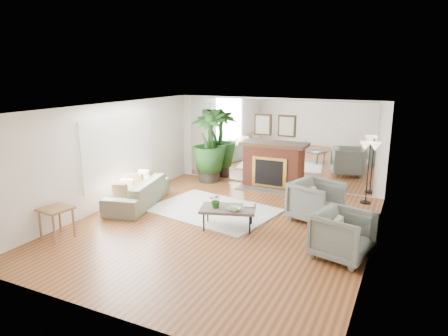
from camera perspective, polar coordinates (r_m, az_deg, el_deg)
The scene contains 18 objects.
ground at distance 8.57m, azimuth -0.52°, elevation -8.35°, with size 7.00×7.00×0.00m, color brown.
wall_left at distance 9.85m, azimuth -16.36°, elevation 1.60°, with size 0.02×7.00×2.50m, color white.
wall_right at distance 7.42m, azimuth 20.70°, elevation -2.61°, with size 0.02×7.00×2.50m, color white.
wall_back at distance 11.36m, azimuth 7.26°, elevation 3.60°, with size 6.00×0.02×2.50m, color white.
mirror_panel at distance 11.34m, azimuth 7.23°, elevation 3.58°, with size 5.40×0.04×2.40m, color silver.
window_panel at distance 10.10m, azimuth -14.77°, elevation 2.58°, with size 0.04×2.40×1.50m, color #B2E09E.
fireplace at distance 11.26m, azimuth 6.80°, elevation 0.46°, with size 1.85×0.83×2.05m.
area_rug at distance 9.51m, azimuth -1.64°, elevation -6.00°, with size 2.82×2.01×0.03m, color silver.
coffee_table at distance 8.34m, azimuth 0.59°, elevation -5.93°, with size 1.28×0.98×0.45m.
sofa at distance 10.02m, azimuth -12.25°, elevation -3.46°, with size 2.18×0.85×0.64m, color gray.
armchair_back at distance 9.00m, azimuth 12.96°, elevation -4.62°, with size 0.95×0.98×0.89m, color slate.
armchair_front at distance 7.37m, azimuth 16.65°, elevation -9.19°, with size 0.91×0.94×0.85m, color slate.
side_table at distance 8.51m, azimuth -22.90°, elevation -5.89°, with size 0.61×0.61×0.62m.
potted_ficus at distance 11.75m, azimuth -2.16°, elevation 3.55°, with size 1.05×1.05×2.15m.
floor_lamp at distance 10.30m, azimuth 20.11°, elevation 2.27°, with size 0.51×0.28×1.55m.
tabletop_plant at distance 8.29m, azimuth -1.12°, elevation -4.66°, with size 0.28×0.24×0.31m, color #285A21.
fruit_bowl at distance 8.15m, azimuth 1.41°, elevation -5.88°, with size 0.26×0.26×0.07m, color olive.
book at distance 8.49m, azimuth 2.76°, elevation -5.24°, with size 0.23×0.32×0.02m, color olive.
Camera 1 is at (3.51, -7.13, 3.22)m, focal length 32.00 mm.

